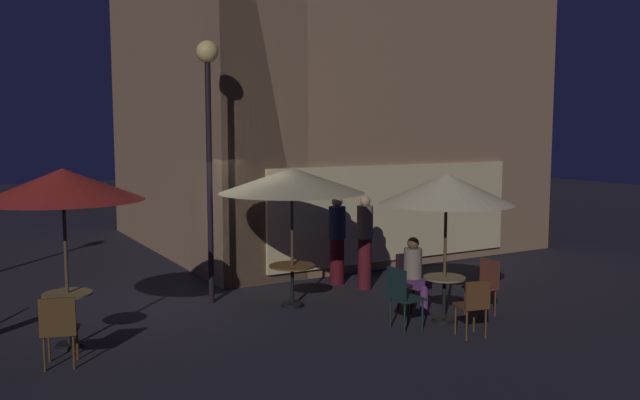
% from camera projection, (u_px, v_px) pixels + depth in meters
% --- Properties ---
extents(ground_plane, '(60.00, 60.00, 0.00)m').
position_uv_depth(ground_plane, '(197.00, 306.00, 11.47)').
color(ground_plane, '#24212A').
extents(cafe_building, '(9.00, 8.86, 9.19)m').
position_uv_depth(cafe_building, '(287.00, 66.00, 15.71)').
color(cafe_building, '#957051').
rests_on(cafe_building, ground).
extents(street_lamp_near_corner, '(0.39, 0.39, 4.58)m').
position_uv_depth(street_lamp_near_corner, '(208.00, 109.00, 11.31)').
color(street_lamp_near_corner, black).
rests_on(street_lamp_near_corner, ground).
extents(cafe_table_0, '(0.68, 0.68, 0.79)m').
position_uv_depth(cafe_table_0, '(68.00, 309.00, 9.22)').
color(cafe_table_0, black).
rests_on(cafe_table_0, ground).
extents(cafe_table_1, '(0.67, 0.67, 0.73)m').
position_uv_depth(cafe_table_1, '(444.00, 290.00, 10.47)').
color(cafe_table_1, black).
rests_on(cafe_table_1, ground).
extents(cafe_table_2, '(0.80, 0.80, 0.73)m').
position_uv_depth(cafe_table_2, '(292.00, 275.00, 11.38)').
color(cafe_table_2, black).
rests_on(cafe_table_2, ground).
extents(patio_umbrella_0, '(2.21, 2.21, 2.53)m').
position_uv_depth(patio_umbrella_0, '(63.00, 185.00, 9.03)').
color(patio_umbrella_0, black).
rests_on(patio_umbrella_0, ground).
extents(patio_umbrella_1, '(2.12, 2.12, 2.38)m').
position_uv_depth(patio_umbrella_1, '(446.00, 189.00, 10.30)').
color(patio_umbrella_1, black).
rests_on(patio_umbrella_1, ground).
extents(patio_umbrella_2, '(2.51, 2.51, 2.42)m').
position_uv_depth(patio_umbrella_2, '(292.00, 181.00, 11.20)').
color(patio_umbrella_2, black).
rests_on(patio_umbrella_2, ground).
extents(cafe_chair_0, '(0.55, 0.55, 0.95)m').
position_uv_depth(cafe_chair_0, '(59.00, 325.00, 8.41)').
color(cafe_chair_0, '#503519').
rests_on(cafe_chair_0, ground).
extents(cafe_chair_1, '(0.47, 0.47, 0.87)m').
position_uv_depth(cafe_chair_1, '(474.00, 302.00, 9.64)').
color(cafe_chair_1, brown).
rests_on(cafe_chair_1, ground).
extents(cafe_chair_2, '(0.44, 0.44, 0.92)m').
position_uv_depth(cafe_chair_2, '(485.00, 282.00, 10.88)').
color(cafe_chair_2, brown).
rests_on(cafe_chair_2, ground).
extents(cafe_chair_3, '(0.43, 0.43, 0.96)m').
position_uv_depth(cafe_chair_3, '(409.00, 276.00, 11.20)').
color(cafe_chair_3, black).
rests_on(cafe_chair_3, ground).
extents(cafe_chair_4, '(0.44, 0.44, 0.97)m').
position_uv_depth(cafe_chair_4, '(402.00, 293.00, 10.02)').
color(cafe_chair_4, black).
rests_on(cafe_chair_4, ground).
extents(patron_seated_0, '(0.32, 0.52, 1.26)m').
position_uv_depth(patron_seated_0, '(415.00, 270.00, 11.06)').
color(patron_seated_0, '#65326A').
rests_on(patron_seated_0, ground).
extents(patron_standing_1, '(0.34, 0.34, 1.76)m').
position_uv_depth(patron_standing_1, '(337.00, 239.00, 13.01)').
color(patron_standing_1, '#4D0F17').
rests_on(patron_standing_1, ground).
extents(patron_standing_2, '(0.31, 0.31, 1.81)m').
position_uv_depth(patron_standing_2, '(365.00, 241.00, 12.60)').
color(patron_standing_2, '#52131B').
rests_on(patron_standing_2, ground).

